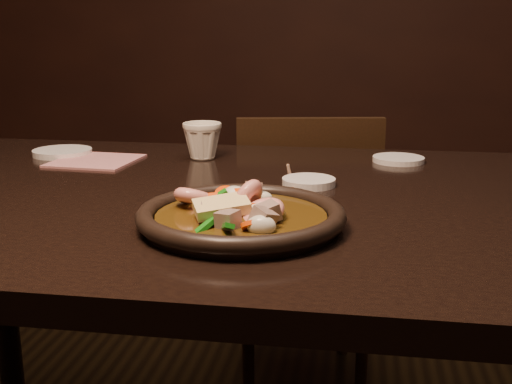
# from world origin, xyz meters

# --- Properties ---
(table) EXTENTS (1.60, 0.90, 0.75)m
(table) POSITION_xyz_m (0.00, 0.00, 0.67)
(table) COLOR black
(table) RESTS_ON floor
(chair) EXTENTS (0.45, 0.45, 0.81)m
(chair) POSITION_xyz_m (0.02, 0.64, 0.44)
(chair) COLOR black
(chair) RESTS_ON floor
(plate) EXTENTS (0.29, 0.29, 0.03)m
(plate) POSITION_xyz_m (0.00, -0.19, 0.76)
(plate) COLOR black
(plate) RESTS_ON table
(stirfry) EXTENTS (0.19, 0.20, 0.07)m
(stirfry) POSITION_xyz_m (0.00, -0.19, 0.77)
(stirfry) COLOR #3A260A
(stirfry) RESTS_ON plate
(soy_dish) EXTENTS (0.09, 0.09, 0.01)m
(soy_dish) POSITION_xyz_m (0.08, 0.07, 0.76)
(soy_dish) COLOR white
(soy_dish) RESTS_ON table
(saucer_left) EXTENTS (0.13, 0.13, 0.01)m
(saucer_left) POSITION_xyz_m (-0.48, 0.27, 0.76)
(saucer_left) COLOR white
(saucer_left) RESTS_ON table
(saucer_right) EXTENTS (0.11, 0.11, 0.01)m
(saucer_right) POSITION_xyz_m (0.24, 0.31, 0.76)
(saucer_right) COLOR white
(saucer_right) RESTS_ON table
(tea_cup) EXTENTS (0.09, 0.09, 0.08)m
(tea_cup) POSITION_xyz_m (-0.17, 0.28, 0.79)
(tea_cup) COLOR #EDE4CD
(tea_cup) RESTS_ON table
(chopsticks) EXTENTS (0.04, 0.23, 0.01)m
(chopsticks) POSITION_xyz_m (0.04, 0.10, 0.75)
(chopsticks) COLOR tan
(chopsticks) RESTS_ON table
(napkin) EXTENTS (0.17, 0.17, 0.00)m
(napkin) POSITION_xyz_m (-0.38, 0.21, 0.75)
(napkin) COLOR #B16D6E
(napkin) RESTS_ON table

